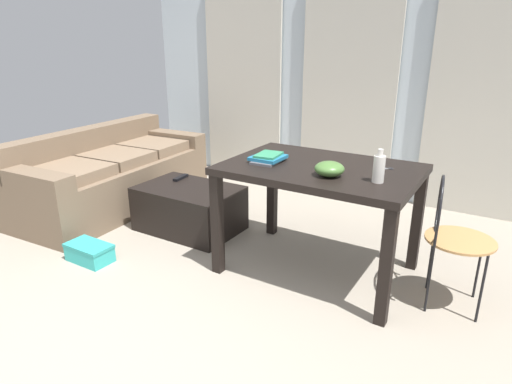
{
  "coord_description": "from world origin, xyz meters",
  "views": [
    {
      "loc": [
        1.61,
        -1.16,
        1.62
      ],
      "look_at": [
        -0.14,
        1.71,
        0.44
      ],
      "focal_mm": 30.68,
      "sensor_mm": 36.0,
      "label": 1
    }
  ],
  "objects_px": {
    "bottle_near": "(379,168)",
    "bowl": "(329,169)",
    "coffee_table": "(189,208)",
    "shoebox": "(90,252)",
    "scissors": "(387,168)",
    "couch": "(112,175)",
    "wire_chair": "(450,228)",
    "tv_remote_primary": "(181,178)",
    "book_stack": "(268,158)",
    "craft_table": "(320,181)"
  },
  "relations": [
    {
      "from": "craft_table",
      "to": "shoebox",
      "type": "distance_m",
      "value": 1.84
    },
    {
      "from": "wire_chair",
      "to": "tv_remote_primary",
      "type": "height_order",
      "value": "wire_chair"
    },
    {
      "from": "scissors",
      "to": "shoebox",
      "type": "bearing_deg",
      "value": -153.88
    },
    {
      "from": "couch",
      "to": "wire_chair",
      "type": "relative_size",
      "value": 2.42
    },
    {
      "from": "coffee_table",
      "to": "shoebox",
      "type": "bearing_deg",
      "value": -107.63
    },
    {
      "from": "coffee_table",
      "to": "craft_table",
      "type": "distance_m",
      "value": 1.36
    },
    {
      "from": "book_stack",
      "to": "scissors",
      "type": "bearing_deg",
      "value": 18.09
    },
    {
      "from": "couch",
      "to": "tv_remote_primary",
      "type": "height_order",
      "value": "couch"
    },
    {
      "from": "wire_chair",
      "to": "scissors",
      "type": "distance_m",
      "value": 0.55
    },
    {
      "from": "bottle_near",
      "to": "shoebox",
      "type": "relative_size",
      "value": 0.58
    },
    {
      "from": "wire_chair",
      "to": "book_stack",
      "type": "distance_m",
      "value": 1.26
    },
    {
      "from": "couch",
      "to": "shoebox",
      "type": "xyz_separation_m",
      "value": [
        0.79,
        -0.95,
        -0.24
      ]
    },
    {
      "from": "couch",
      "to": "craft_table",
      "type": "bearing_deg",
      "value": -3.96
    },
    {
      "from": "couch",
      "to": "bottle_near",
      "type": "distance_m",
      "value": 2.84
    },
    {
      "from": "bowl",
      "to": "scissors",
      "type": "relative_size",
      "value": 1.59
    },
    {
      "from": "bottle_near",
      "to": "bowl",
      "type": "xyz_separation_m",
      "value": [
        -0.3,
        -0.03,
        -0.04
      ]
    },
    {
      "from": "craft_table",
      "to": "wire_chair",
      "type": "height_order",
      "value": "wire_chair"
    },
    {
      "from": "bowl",
      "to": "tv_remote_primary",
      "type": "bearing_deg",
      "value": 165.49
    },
    {
      "from": "craft_table",
      "to": "shoebox",
      "type": "bearing_deg",
      "value": -152.94
    },
    {
      "from": "bottle_near",
      "to": "book_stack",
      "type": "xyz_separation_m",
      "value": [
        -0.8,
        0.06,
        -0.06
      ]
    },
    {
      "from": "bowl",
      "to": "coffee_table",
      "type": "bearing_deg",
      "value": 169.2
    },
    {
      "from": "book_stack",
      "to": "tv_remote_primary",
      "type": "height_order",
      "value": "book_stack"
    },
    {
      "from": "coffee_table",
      "to": "scissors",
      "type": "xyz_separation_m",
      "value": [
        1.67,
        0.08,
        0.6
      ]
    },
    {
      "from": "wire_chair",
      "to": "tv_remote_primary",
      "type": "distance_m",
      "value": 2.35
    },
    {
      "from": "book_stack",
      "to": "shoebox",
      "type": "height_order",
      "value": "book_stack"
    },
    {
      "from": "scissors",
      "to": "tv_remote_primary",
      "type": "distance_m",
      "value": 1.92
    },
    {
      "from": "tv_remote_primary",
      "to": "book_stack",
      "type": "bearing_deg",
      "value": -22.38
    },
    {
      "from": "craft_table",
      "to": "bottle_near",
      "type": "bearing_deg",
      "value": -18.96
    },
    {
      "from": "craft_table",
      "to": "tv_remote_primary",
      "type": "bearing_deg",
      "value": 171.05
    },
    {
      "from": "couch",
      "to": "shoebox",
      "type": "relative_size",
      "value": 5.74
    },
    {
      "from": "coffee_table",
      "to": "tv_remote_primary",
      "type": "height_order",
      "value": "tv_remote_primary"
    },
    {
      "from": "shoebox",
      "to": "book_stack",
      "type": "bearing_deg",
      "value": 30.86
    },
    {
      "from": "bottle_near",
      "to": "bowl",
      "type": "height_order",
      "value": "bottle_near"
    },
    {
      "from": "coffee_table",
      "to": "craft_table",
      "type": "relative_size",
      "value": 0.67
    },
    {
      "from": "book_stack",
      "to": "shoebox",
      "type": "bearing_deg",
      "value": -149.14
    },
    {
      "from": "bottle_near",
      "to": "bowl",
      "type": "relative_size",
      "value": 1.09
    },
    {
      "from": "scissors",
      "to": "tv_remote_primary",
      "type": "bearing_deg",
      "value": 177.97
    },
    {
      "from": "couch",
      "to": "shoebox",
      "type": "bearing_deg",
      "value": -50.1
    },
    {
      "from": "bowl",
      "to": "book_stack",
      "type": "height_order",
      "value": "bowl"
    },
    {
      "from": "wire_chair",
      "to": "bowl",
      "type": "height_order",
      "value": "bowl"
    },
    {
      "from": "tv_remote_primary",
      "to": "bowl",
      "type": "bearing_deg",
      "value": -20.93
    },
    {
      "from": "book_stack",
      "to": "craft_table",
      "type": "bearing_deg",
      "value": 13.09
    },
    {
      "from": "bottle_near",
      "to": "bowl",
      "type": "distance_m",
      "value": 0.31
    },
    {
      "from": "couch",
      "to": "coffee_table",
      "type": "xyz_separation_m",
      "value": [
        1.07,
        -0.08,
        -0.11
      ]
    },
    {
      "from": "coffee_table",
      "to": "couch",
      "type": "bearing_deg",
      "value": 175.75
    },
    {
      "from": "tv_remote_primary",
      "to": "wire_chair",
      "type": "bearing_deg",
      "value": -11.51
    },
    {
      "from": "couch",
      "to": "book_stack",
      "type": "relative_size",
      "value": 7.12
    },
    {
      "from": "shoebox",
      "to": "couch",
      "type": "bearing_deg",
      "value": 129.9
    },
    {
      "from": "coffee_table",
      "to": "shoebox",
      "type": "height_order",
      "value": "coffee_table"
    },
    {
      "from": "book_stack",
      "to": "tv_remote_primary",
      "type": "xyz_separation_m",
      "value": [
        -1.11,
        0.32,
        -0.41
      ]
    }
  ]
}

